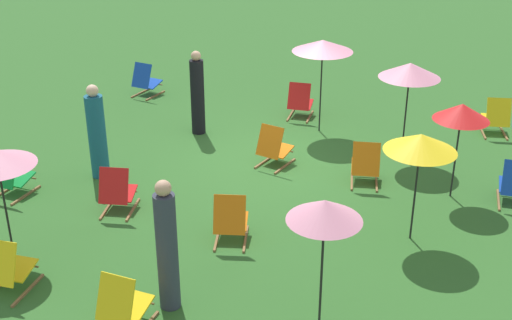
# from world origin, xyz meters

# --- Properties ---
(ground_plane) EXTENTS (40.00, 40.00, 0.00)m
(ground_plane) POSITION_xyz_m (0.00, 0.00, 0.00)
(ground_plane) COLOR #2D6026
(deckchair_0) EXTENTS (0.53, 0.79, 0.83)m
(deckchair_0) POSITION_xyz_m (3.90, 2.86, 0.37)
(deckchair_0) COLOR olive
(deckchair_0) RESTS_ON ground
(deckchair_1) EXTENTS (0.65, 0.86, 0.83)m
(deckchair_1) POSITION_xyz_m (-0.07, 0.31, 0.37)
(deckchair_1) COLOR olive
(deckchair_1) RESTS_ON ground
(deckchair_2) EXTENTS (0.60, 0.83, 0.83)m
(deckchair_2) POSITION_xyz_m (-1.83, 0.53, 0.37)
(deckchair_2) COLOR olive
(deckchair_2) RESTS_ON ground
(deckchair_3) EXTENTS (0.61, 0.84, 0.83)m
(deckchair_3) POSITION_xyz_m (-4.05, -2.58, 0.37)
(deckchair_3) COLOR olive
(deckchair_3) RESTS_ON ground
(deckchair_4) EXTENTS (0.64, 0.85, 0.83)m
(deckchair_4) POSITION_xyz_m (-0.21, 3.11, 0.37)
(deckchair_4) COLOR olive
(deckchair_4) RESTS_ON ground
(deckchair_6) EXTENTS (0.51, 0.78, 0.83)m
(deckchair_6) POSITION_xyz_m (2.21, 5.23, 0.37)
(deckchair_6) COLOR olive
(deckchair_6) RESTS_ON ground
(deckchair_7) EXTENTS (0.51, 0.78, 0.83)m
(deckchair_7) POSITION_xyz_m (0.09, -2.27, 0.37)
(deckchair_7) COLOR olive
(deckchair_7) RESTS_ON ground
(deckchair_8) EXTENTS (0.61, 0.83, 0.83)m
(deckchair_8) POSITION_xyz_m (4.01, -2.55, 0.37)
(deckchair_8) COLOR olive
(deckchair_8) RESTS_ON ground
(deckchair_9) EXTENTS (0.53, 0.79, 0.83)m
(deckchair_9) POSITION_xyz_m (0.35, 5.47, 0.37)
(deckchair_9) COLOR olive
(deckchair_9) RESTS_ON ground
(deckchair_10) EXTENTS (0.61, 0.84, 0.83)m
(deckchair_10) POSITION_xyz_m (1.88, 2.81, 0.37)
(deckchair_10) COLOR olive
(deckchair_10) RESTS_ON ground
(umbrella_0) EXTENTS (1.08, 1.08, 1.75)m
(umbrella_0) POSITION_xyz_m (-2.82, 2.17, 1.61)
(umbrella_0) COLOR black
(umbrella_0) RESTS_ON ground
(umbrella_1) EXTENTS (1.15, 1.15, 1.90)m
(umbrella_1) POSITION_xyz_m (-2.34, -0.82, 1.76)
(umbrella_1) COLOR black
(umbrella_1) RESTS_ON ground
(umbrella_2) EXTENTS (0.91, 0.91, 1.81)m
(umbrella_2) POSITION_xyz_m (-1.95, 4.66, 1.67)
(umbrella_2) COLOR black
(umbrella_2) RESTS_ON ground
(umbrella_3) EXTENTS (1.25, 1.25, 1.98)m
(umbrella_3) POSITION_xyz_m (-0.50, -1.65, 1.85)
(umbrella_3) COLOR black
(umbrella_3) RESTS_ON ground
(umbrella_5) EXTENTS (0.93, 0.93, 1.70)m
(umbrella_5) POSITION_xyz_m (-3.34, 0.55, 1.56)
(umbrella_5) COLOR black
(umbrella_5) RESTS_ON ground
(person_0) EXTENTS (0.39, 0.39, 1.85)m
(person_0) POSITION_xyz_m (0.01, 4.85, 0.89)
(person_0) COLOR #333847
(person_0) RESTS_ON ground
(person_1) EXTENTS (0.37, 0.37, 1.76)m
(person_1) POSITION_xyz_m (2.84, 1.70, 0.83)
(person_1) COLOR #195972
(person_1) RESTS_ON ground
(person_2) EXTENTS (0.40, 0.40, 1.78)m
(person_2) POSITION_xyz_m (1.91, -0.77, 0.85)
(person_2) COLOR black
(person_2) RESTS_ON ground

